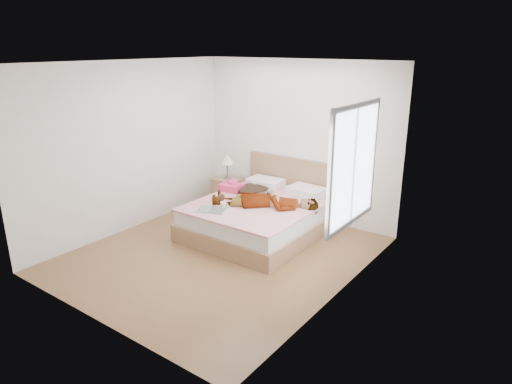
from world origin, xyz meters
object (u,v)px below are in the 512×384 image
plush_toy (220,198)px  phone (255,182)px  nightstand (228,191)px  coffee_mug (224,205)px  magazine (211,210)px  woman (266,198)px  bed (263,215)px  towel (232,186)px

plush_toy → phone: bearing=79.5°
phone → nightstand: size_ratio=0.09×
coffee_mug → plush_toy: 0.26m
magazine → woman: bearing=53.2°
magazine → coffee_mug: coffee_mug is taller
magazine → coffee_mug: size_ratio=4.08×
coffee_mug → nightstand: (-0.83, 1.10, -0.23)m
woman → phone: (-0.50, 0.40, 0.06)m
woman → bed: 0.40m
magazine → nightstand: (-0.75, 1.29, -0.19)m
phone → magazine: (-0.00, -1.07, -0.16)m
woman → plush_toy: size_ratio=6.97×
coffee_mug → bed: bearing=65.2°
woman → magazine: woman is taller
woman → plush_toy: bearing=-88.2°
bed → towel: 0.79m
towel → nightstand: (-0.39, 0.37, -0.26)m
bed → coffee_mug: 0.73m
plush_toy → towel: bearing=112.1°
magazine → nightstand: nightstand is taller
bed → plush_toy: bed is taller
woman → nightstand: bearing=-140.9°
coffee_mug → phone: bearing=94.8°
towel → nightstand: nightstand is taller
bed → phone: bearing=142.9°
magazine → towel: bearing=111.4°
phone → magazine: 1.08m
woman → bed: size_ratio=0.77×
magazine → nightstand: 1.50m
towel → plush_toy: towel is taller
magazine → nightstand: size_ratio=0.53×
towel → magazine: towel is taller
plush_toy → woman: bearing=26.4°
magazine → plush_toy: plush_toy is taller
woman → towel: 0.90m
woman → coffee_mug: size_ratio=12.41×
phone → nightstand: nightstand is taller
phone → coffee_mug: 0.89m
woman → towel: size_ratio=4.24×
coffee_mug → nightstand: 1.39m
bed → nightstand: (-1.11, 0.49, 0.05)m
magazine → phone: bearing=89.9°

